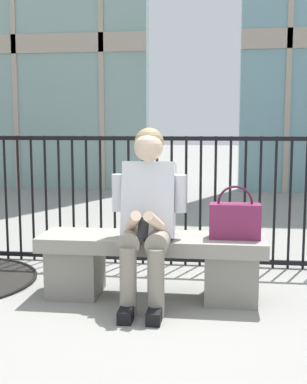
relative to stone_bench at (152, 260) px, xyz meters
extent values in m
plane|color=gray|center=(0.00, 0.00, -0.27)|extent=(60.00, 60.00, 0.00)
cube|color=gray|center=(0.00, 0.00, 0.13)|extent=(1.60, 0.44, 0.10)
cube|color=gray|center=(-0.56, 0.00, -0.10)|extent=(0.36, 0.37, 0.35)
cube|color=gray|center=(0.56, 0.00, -0.10)|extent=(0.36, 0.37, 0.35)
cylinder|color=gray|center=(-0.10, -0.18, 0.20)|extent=(0.15, 0.40, 0.15)
cylinder|color=gray|center=(-0.10, -0.38, -0.05)|extent=(0.11, 0.11, 0.45)
cube|color=black|center=(-0.10, -0.44, -0.23)|extent=(0.09, 0.22, 0.08)
cylinder|color=gray|center=(0.08, -0.18, 0.20)|extent=(0.15, 0.40, 0.15)
cylinder|color=gray|center=(0.08, -0.38, -0.05)|extent=(0.11, 0.11, 0.45)
cube|color=black|center=(0.08, -0.44, -0.23)|extent=(0.09, 0.22, 0.08)
cube|color=silver|center=(-0.01, -0.04, 0.44)|extent=(0.36, 0.30, 0.55)
cylinder|color=silver|center=(-0.23, -0.04, 0.49)|extent=(0.08, 0.08, 0.26)
cylinder|color=beige|center=(-0.09, -0.26, 0.32)|extent=(0.16, 0.28, 0.20)
cylinder|color=silver|center=(0.21, -0.04, 0.49)|extent=(0.08, 0.08, 0.26)
cylinder|color=beige|center=(0.07, -0.26, 0.32)|extent=(0.16, 0.28, 0.20)
cube|color=black|center=(-0.01, -0.32, 0.30)|extent=(0.07, 0.10, 0.13)
sphere|color=beige|center=(-0.01, -0.06, 0.81)|extent=(0.20, 0.20, 0.20)
sphere|color=#997F59|center=(-0.01, -0.03, 0.84)|extent=(0.20, 0.20, 0.20)
cube|color=#7A234C|center=(0.58, -0.01, 0.30)|extent=(0.35, 0.15, 0.24)
torus|color=#49152D|center=(0.58, -0.01, 0.43)|extent=(0.24, 0.02, 0.24)
cylinder|color=black|center=(-1.46, 0.86, 0.30)|extent=(0.02, 0.02, 1.14)
cylinder|color=black|center=(-1.33, 0.86, 0.30)|extent=(0.02, 0.02, 1.14)
cylinder|color=black|center=(-1.20, 0.86, 0.30)|extent=(0.02, 0.02, 1.14)
cylinder|color=black|center=(-1.08, 0.86, 0.30)|extent=(0.02, 0.02, 1.14)
cylinder|color=black|center=(-0.95, 0.86, 0.30)|extent=(0.02, 0.02, 1.14)
cylinder|color=black|center=(-0.82, 0.86, 0.30)|extent=(0.02, 0.02, 1.14)
cylinder|color=black|center=(-0.70, 0.86, 0.30)|extent=(0.02, 0.02, 1.14)
cylinder|color=black|center=(-0.57, 0.86, 0.30)|extent=(0.02, 0.02, 1.14)
cylinder|color=black|center=(-0.44, 0.86, 0.30)|extent=(0.02, 0.02, 1.14)
cylinder|color=black|center=(-0.32, 0.86, 0.30)|extent=(0.02, 0.02, 1.14)
cylinder|color=black|center=(-0.19, 0.86, 0.30)|extent=(0.02, 0.02, 1.14)
cylinder|color=black|center=(-0.06, 0.86, 0.30)|extent=(0.02, 0.02, 1.14)
cylinder|color=black|center=(0.06, 0.86, 0.30)|extent=(0.02, 0.02, 1.14)
cylinder|color=black|center=(0.19, 0.86, 0.30)|extent=(0.02, 0.02, 1.14)
cylinder|color=black|center=(0.32, 0.86, 0.30)|extent=(0.02, 0.02, 1.14)
cylinder|color=black|center=(0.44, 0.86, 0.30)|extent=(0.02, 0.02, 1.14)
cylinder|color=black|center=(0.57, 0.86, 0.30)|extent=(0.02, 0.02, 1.14)
cylinder|color=black|center=(0.70, 0.86, 0.30)|extent=(0.02, 0.02, 1.14)
cylinder|color=black|center=(0.82, 0.86, 0.30)|extent=(0.02, 0.02, 1.14)
cylinder|color=black|center=(0.95, 0.86, 0.30)|extent=(0.02, 0.02, 1.14)
cylinder|color=black|center=(1.08, 0.86, 0.30)|extent=(0.02, 0.02, 1.14)
cylinder|color=black|center=(1.20, 0.86, 0.30)|extent=(0.02, 0.02, 1.14)
cube|color=black|center=(0.00, 0.86, -0.22)|extent=(9.50, 0.04, 0.04)
cube|color=black|center=(0.00, 0.86, 0.85)|extent=(9.50, 0.04, 0.04)
camera|label=1|loc=(0.44, -3.41, 0.95)|focal=46.21mm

